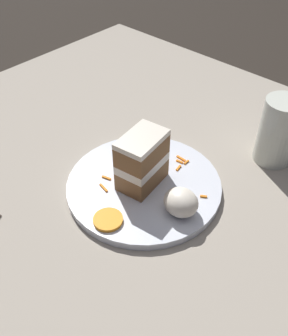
% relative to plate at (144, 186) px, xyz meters
% --- Properties ---
extents(ground_plane, '(6.00, 6.00, 0.00)m').
position_rel_plate_xyz_m(ground_plane, '(-0.05, 0.03, -0.04)').
color(ground_plane, black).
rests_on(ground_plane, ground).
extents(dining_table, '(1.31, 1.13, 0.03)m').
position_rel_plate_xyz_m(dining_table, '(-0.05, 0.03, -0.02)').
color(dining_table, gray).
rests_on(dining_table, ground).
extents(plate, '(0.29, 0.29, 0.02)m').
position_rel_plate_xyz_m(plate, '(0.00, 0.00, 0.00)').
color(plate, silver).
rests_on(plate, dining_table).
extents(cake_slice, '(0.07, 0.10, 0.11)m').
position_rel_plate_xyz_m(cake_slice, '(0.00, 0.00, 0.06)').
color(cake_slice, brown).
rests_on(cake_slice, plate).
extents(cream_dollop, '(0.06, 0.06, 0.05)m').
position_rel_plate_xyz_m(cream_dollop, '(-0.10, 0.01, 0.03)').
color(cream_dollop, silver).
rests_on(cream_dollop, plate).
extents(orange_garnish, '(0.05, 0.05, 0.01)m').
position_rel_plate_xyz_m(orange_garnish, '(-0.02, 0.11, 0.01)').
color(orange_garnish, orange).
rests_on(orange_garnish, plate).
extents(carrot_shreds_scatter, '(0.18, 0.17, 0.00)m').
position_rel_plate_xyz_m(carrot_shreds_scatter, '(0.01, -0.05, 0.01)').
color(carrot_shreds_scatter, orange).
rests_on(carrot_shreds_scatter, plate).
extents(drinking_glass, '(0.08, 0.08, 0.14)m').
position_rel_plate_xyz_m(drinking_glass, '(-0.13, -0.24, 0.05)').
color(drinking_glass, beige).
rests_on(drinking_glass, dining_table).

